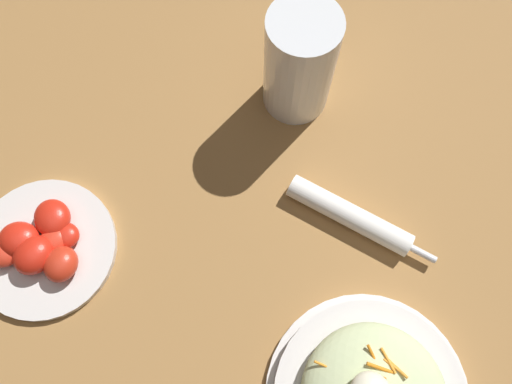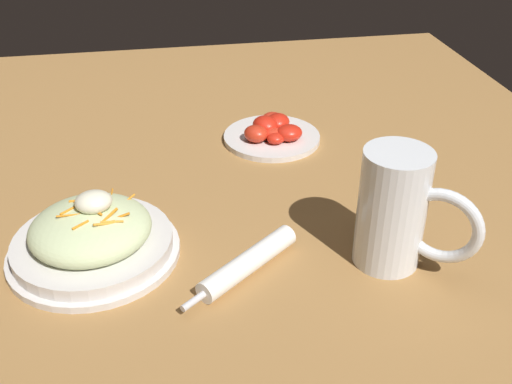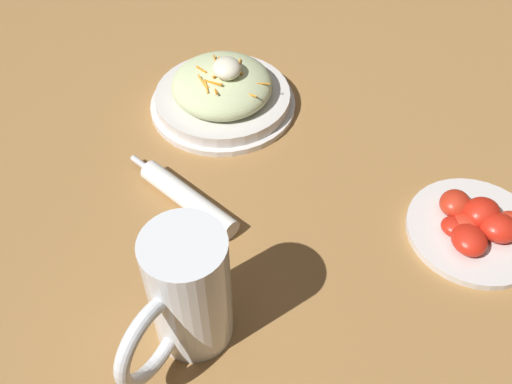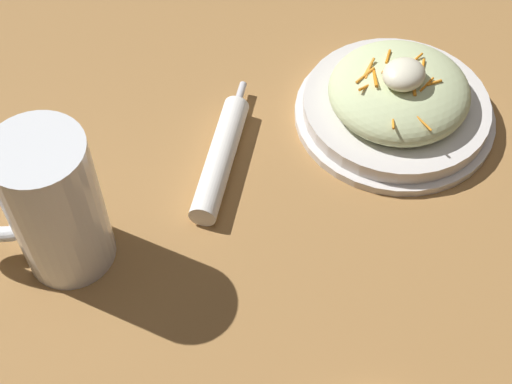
% 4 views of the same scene
% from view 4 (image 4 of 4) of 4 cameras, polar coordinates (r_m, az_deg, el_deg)
% --- Properties ---
extents(ground_plane, '(1.43, 1.43, 0.00)m').
position_cam_4_polar(ground_plane, '(0.75, 10.68, -8.04)').
color(ground_plane, '#9E703D').
extents(salad_plate, '(0.24, 0.24, 0.10)m').
position_cam_4_polar(salad_plate, '(0.88, 10.99, 7.08)').
color(salad_plate, silver).
rests_on(salad_plate, ground_plane).
extents(beer_mug, '(0.14, 0.13, 0.17)m').
position_cam_4_polar(beer_mug, '(0.73, -15.71, -1.36)').
color(beer_mug, white).
rests_on(beer_mug, ground_plane).
extents(napkin_roll, '(0.17, 0.14, 0.03)m').
position_cam_4_polar(napkin_roll, '(0.82, -2.77, 2.77)').
color(napkin_roll, white).
rests_on(napkin_roll, ground_plane).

